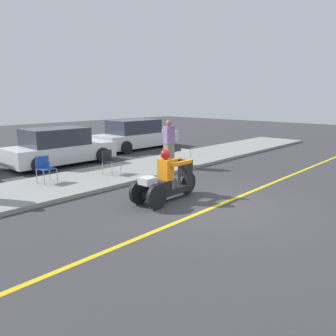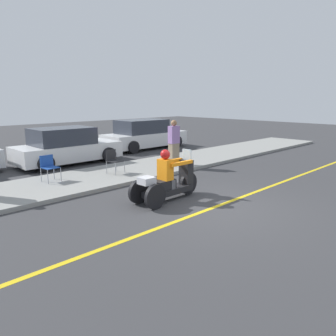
% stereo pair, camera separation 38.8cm
% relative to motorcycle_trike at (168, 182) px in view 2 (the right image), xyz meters
% --- Properties ---
extents(ground_plane, '(60.00, 60.00, 0.00)m').
position_rel_motorcycle_trike_xyz_m(ground_plane, '(0.39, -1.26, -0.50)').
color(ground_plane, '#38383A').
extents(lane_stripe, '(24.00, 0.12, 0.01)m').
position_rel_motorcycle_trike_xyz_m(lane_stripe, '(0.01, -1.26, -0.50)').
color(lane_stripe, gold).
rests_on(lane_stripe, ground).
extents(sidewalk_strip, '(28.00, 2.80, 0.12)m').
position_rel_motorcycle_trike_xyz_m(sidewalk_strip, '(0.39, 3.34, -0.44)').
color(sidewalk_strip, gray).
rests_on(sidewalk_strip, ground).
extents(motorcycle_trike, '(2.21, 0.74, 1.40)m').
position_rel_motorcycle_trike_xyz_m(motorcycle_trike, '(0.00, 0.00, 0.00)').
color(motorcycle_trike, black).
rests_on(motorcycle_trike, ground).
extents(spectator_near_curb, '(0.43, 0.27, 1.76)m').
position_rel_motorcycle_trike_xyz_m(spectator_near_curb, '(3.13, 2.86, 0.47)').
color(spectator_near_curb, gray).
rests_on(spectator_near_curb, sidewalk_strip).
extents(folding_chair_curbside, '(0.52, 0.52, 0.82)m').
position_rel_motorcycle_trike_xyz_m(folding_chair_curbside, '(0.55, 3.28, 0.12)').
color(folding_chair_curbside, '#A5A8AD').
rests_on(folding_chair_curbside, sidewalk_strip).
extents(folding_chair_set_back, '(0.49, 0.49, 0.82)m').
position_rel_motorcycle_trike_xyz_m(folding_chair_set_back, '(-1.56, 3.79, 0.12)').
color(folding_chair_set_back, '#A5A8AD').
rests_on(folding_chair_set_back, sidewalk_strip).
extents(parked_car_lot_far, '(4.78, 1.99, 1.58)m').
position_rel_motorcycle_trike_xyz_m(parked_car_lot_far, '(5.54, 7.49, 0.24)').
color(parked_car_lot_far, silver).
rests_on(parked_car_lot_far, ground).
extents(parked_car_lot_center, '(4.29, 2.05, 1.52)m').
position_rel_motorcycle_trike_xyz_m(parked_car_lot_center, '(0.47, 6.54, 0.21)').
color(parked_car_lot_center, silver).
rests_on(parked_car_lot_center, ground).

